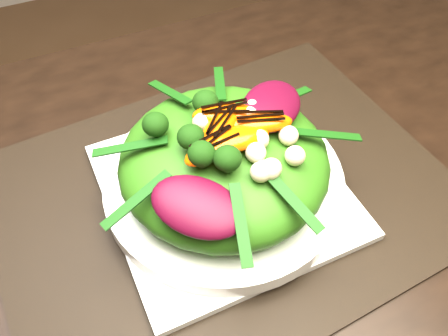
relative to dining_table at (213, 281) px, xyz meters
name	(u,v)px	position (x,y,z in m)	size (l,w,h in m)	color
dining_table	(213,281)	(0.00, 0.00, 0.00)	(1.60, 0.90, 0.75)	black
placemat	(224,194)	(0.05, 0.09, 0.02)	(0.52, 0.40, 0.00)	black
plate_base	(224,190)	(0.05, 0.09, 0.03)	(0.26, 0.26, 0.01)	white
salad_bowl	(224,182)	(0.05, 0.09, 0.04)	(0.27, 0.27, 0.02)	white
lettuce_mound	(224,161)	(0.05, 0.09, 0.08)	(0.23, 0.23, 0.08)	#316613
radicchio_leaf	(272,106)	(0.12, 0.11, 0.12)	(0.09, 0.06, 0.02)	#410718
orange_segment	(204,131)	(0.03, 0.10, 0.13)	(0.07, 0.03, 0.02)	#FD4F04
broccoli_floret	(161,118)	(0.00, 0.13, 0.13)	(0.04, 0.04, 0.04)	#0F3609
macadamia_nut	(259,144)	(0.08, 0.06, 0.13)	(0.02, 0.02, 0.02)	#C1BB88
balsamic_drizzle	(203,124)	(0.03, 0.10, 0.14)	(0.04, 0.00, 0.00)	black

